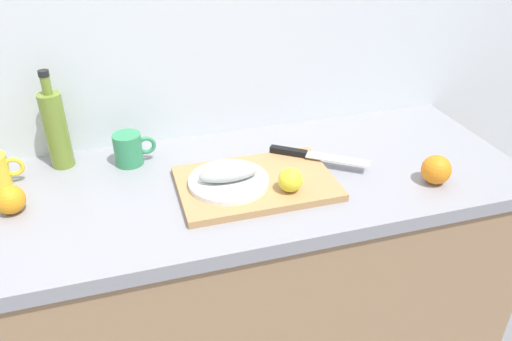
% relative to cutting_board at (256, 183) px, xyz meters
% --- Properties ---
extents(back_wall, '(3.20, 0.05, 2.50)m').
position_rel_cutting_board_xyz_m(back_wall, '(-0.22, 0.37, 0.34)').
color(back_wall, silver).
rests_on(back_wall, ground_plane).
extents(kitchen_counter, '(2.00, 0.60, 0.90)m').
position_rel_cutting_board_xyz_m(kitchen_counter, '(-0.22, 0.05, -0.46)').
color(kitchen_counter, '#9E7A56').
rests_on(kitchen_counter, ground_plane).
extents(cutting_board, '(0.42, 0.28, 0.02)m').
position_rel_cutting_board_xyz_m(cutting_board, '(0.00, 0.00, 0.00)').
color(cutting_board, tan).
rests_on(cutting_board, kitchen_counter).
extents(white_plate, '(0.21, 0.21, 0.01)m').
position_rel_cutting_board_xyz_m(white_plate, '(-0.08, 0.00, 0.02)').
color(white_plate, white).
rests_on(white_plate, cutting_board).
extents(fish_fillet, '(0.16, 0.07, 0.04)m').
position_rel_cutting_board_xyz_m(fish_fillet, '(-0.08, 0.00, 0.04)').
color(fish_fillet, '#999E99').
rests_on(fish_fillet, white_plate).
extents(chef_knife, '(0.25, 0.19, 0.02)m').
position_rel_cutting_board_xyz_m(chef_knife, '(0.18, 0.08, 0.02)').
color(chef_knife, silver).
rests_on(chef_knife, cutting_board).
extents(lemon_0, '(0.06, 0.06, 0.06)m').
position_rel_cutting_board_xyz_m(lemon_0, '(0.07, -0.07, 0.04)').
color(lemon_0, yellow).
rests_on(lemon_0, cutting_board).
extents(olive_oil_bottle, '(0.06, 0.06, 0.29)m').
position_rel_cutting_board_xyz_m(olive_oil_bottle, '(-0.50, 0.27, 0.11)').
color(olive_oil_bottle, olive).
rests_on(olive_oil_bottle, kitchen_counter).
extents(coffee_mug_1, '(0.12, 0.08, 0.09)m').
position_rel_cutting_board_xyz_m(coffee_mug_1, '(-0.31, 0.23, 0.04)').
color(coffee_mug_1, '#338C59').
rests_on(coffee_mug_1, kitchen_counter).
extents(orange_1, '(0.07, 0.07, 0.07)m').
position_rel_cutting_board_xyz_m(orange_1, '(-0.62, 0.06, 0.03)').
color(orange_1, orange).
rests_on(orange_1, kitchen_counter).
extents(orange_3, '(0.08, 0.08, 0.08)m').
position_rel_cutting_board_xyz_m(orange_3, '(0.47, -0.12, 0.03)').
color(orange_3, orange).
rests_on(orange_3, kitchen_counter).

